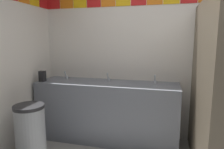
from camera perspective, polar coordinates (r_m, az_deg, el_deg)
wall_back at (r=3.18m, az=13.43°, el=4.79°), size 3.70×0.09×2.50m
vanity_counter at (r=3.14m, az=-1.48°, el=-9.94°), size 2.08×0.57×0.89m
faucet_left at (r=3.35m, az=-12.54°, el=-0.39°), size 0.04×0.10×0.14m
faucet_center at (r=3.10m, az=-1.06°, el=-0.95°), size 0.04×0.10×0.14m
faucet_right at (r=2.99m, az=11.86°, el=-1.54°), size 0.04×0.10×0.14m
soap_dispenser at (r=3.27m, az=-18.79°, el=-0.46°), size 0.09×0.09×0.16m
stall_divider at (r=2.32m, az=28.39°, el=-4.84°), size 0.92×1.39×1.95m
trash_bin at (r=2.81m, az=-21.69°, el=-15.04°), size 0.36×0.36×0.73m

